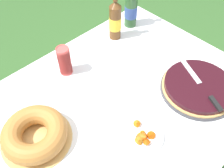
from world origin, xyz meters
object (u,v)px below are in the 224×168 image
at_px(serving_knife, 203,87).
at_px(cider_bottle_amber, 115,20).
at_px(berry_tart, 198,87).
at_px(bundt_cake, 35,134).
at_px(cup_stack, 64,61).
at_px(snack_plate_near, 141,135).
at_px(cider_bottle_green, 131,8).

bearing_deg(serving_knife, cider_bottle_amber, 24.10).
height_order(berry_tart, cider_bottle_amber, cider_bottle_amber).
bearing_deg(cider_bottle_amber, bundt_cake, -160.04).
distance_m(cup_stack, cider_bottle_amber, 0.43).
xyz_separation_m(serving_knife, snack_plate_near, (-0.41, 0.05, -0.05)).
bearing_deg(serving_knife, cup_stack, 58.41).
relative_size(cup_stack, snack_plate_near, 0.82).
bearing_deg(cider_bottle_green, bundt_cake, -162.09).
xyz_separation_m(serving_knife, bundt_cake, (-0.77, 0.38, -0.01)).
height_order(cider_bottle_green, cider_bottle_amber, cider_bottle_amber).
bearing_deg(berry_tart, serving_knife, -115.44).
relative_size(berry_tart, bundt_cake, 1.21).
bearing_deg(snack_plate_near, berry_tart, -3.37).
relative_size(cup_stack, cider_bottle_green, 0.52).
relative_size(bundt_cake, snack_plate_near, 1.53).
relative_size(bundt_cake, cider_bottle_green, 0.98).
bearing_deg(bundt_cake, cider_bottle_amber, 19.96).
height_order(bundt_cake, cider_bottle_amber, cider_bottle_amber).
distance_m(serving_knife, cider_bottle_amber, 0.66).
bearing_deg(bundt_cake, cider_bottle_green, 17.91).
bearing_deg(serving_knife, snack_plate_near, 108.30).
bearing_deg(berry_tart, cider_bottle_green, 75.35).
distance_m(berry_tart, cider_bottle_green, 0.69).
bearing_deg(cider_bottle_amber, cider_bottle_green, 7.87).
distance_m(berry_tart, cider_bottle_amber, 0.64).
relative_size(berry_tart, cider_bottle_green, 1.18).
distance_m(berry_tart, serving_knife, 0.05).
bearing_deg(cider_bottle_green, serving_knife, -105.09).
height_order(serving_knife, bundt_cake, bundt_cake).
xyz_separation_m(serving_knife, cider_bottle_green, (0.18, 0.68, 0.06)).
bearing_deg(cup_stack, bundt_cake, -145.12).
height_order(cup_stack, cider_bottle_amber, cider_bottle_amber).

